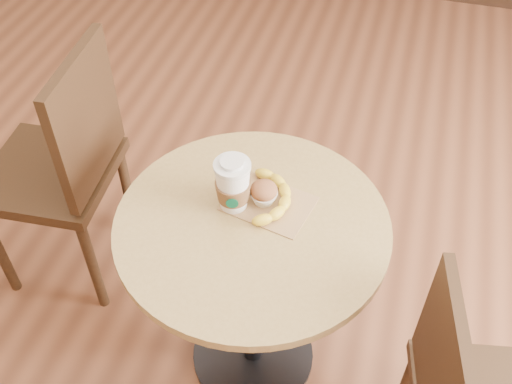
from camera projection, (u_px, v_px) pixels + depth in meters
cafe_table at (252, 263)px, 1.81m from camera, size 0.78×0.78×0.75m
chair_left at (65, 165)px, 2.12m from camera, size 0.48×0.48×1.01m
kraft_bag at (269, 204)px, 1.72m from camera, size 0.27×0.23×0.00m
coffee_cup at (233, 186)px, 1.66m from camera, size 0.10×0.11×0.17m
muffin at (264, 193)px, 1.70m from camera, size 0.08×0.08×0.07m
banana at (271, 198)px, 1.71m from camera, size 0.18×0.26×0.03m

